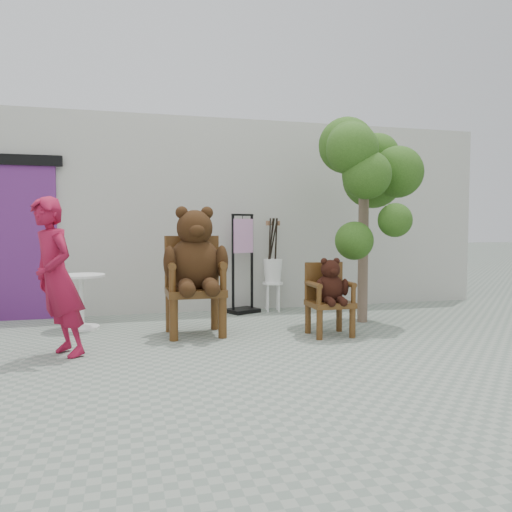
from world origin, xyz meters
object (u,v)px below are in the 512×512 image
Objects in this scene: person at (57,278)px; cafe_table at (81,295)px; stool_bucket at (273,270)px; chair_big at (195,263)px; chair_small at (329,290)px; tree at (367,168)px; display_stand at (243,275)px.

person is 2.29× the size of cafe_table.
stool_bucket is at bearing 92.26° from person.
chair_big is 1.67m from chair_small.
display_stand is at bearing 141.61° from tree.
chair_big is at bearing -175.00° from tree.
display_stand is 0.53× the size of tree.
cafe_table is (-1.37, 0.73, -0.43)m from chair_big.
chair_small is 1.89m from tree.
chair_big is at bearing -27.93° from cafe_table.
person is 1.07× the size of display_stand.
chair_small is at bearing -21.74° from cafe_table.
cafe_table is at bearing 152.07° from chair_big.
person is at bearing -154.69° from chair_big.
person is 0.57× the size of tree.
display_stand is (2.41, 2.08, -0.22)m from person.
person is at bearing -166.78° from tree.
person is 3.57m from stool_bucket.
person is (-1.49, -0.70, -0.07)m from chair_big.
display_stand reaches higher than chair_small.
person reaches higher than cafe_table.
tree reaches higher than person.
chair_small is at bearing -84.82° from stool_bucket.
chair_small is 3.08m from person.
stool_bucket is at bearing -22.59° from display_stand.
person reaches higher than chair_small.
cafe_table is at bearing 172.47° from display_stand.
cafe_table is 4.16m from tree.
chair_big is 1.64m from person.
display_stand is 2.43m from tree.
chair_big is 2.22× the size of cafe_table.
chair_small is at bearing -141.40° from tree.
chair_big is 1.66× the size of chair_small.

